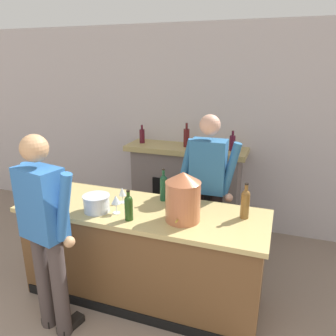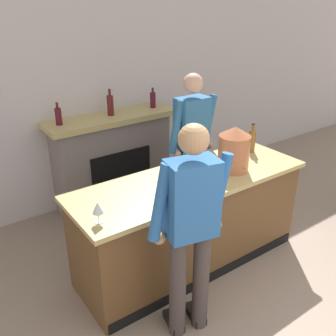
# 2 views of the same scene
# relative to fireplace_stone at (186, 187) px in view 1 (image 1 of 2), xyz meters

# --- Properties ---
(wall_back_panel) EXTENTS (12.00, 0.07, 2.75)m
(wall_back_panel) POSITION_rel_fireplace_stone_xyz_m (0.26, 0.26, 0.77)
(wall_back_panel) COLOR beige
(wall_back_panel) RESTS_ON ground_plane
(bar_counter) EXTENTS (2.34, 0.79, 0.95)m
(bar_counter) POSITION_rel_fireplace_stone_xyz_m (0.03, -1.56, -0.12)
(bar_counter) COLOR brown
(bar_counter) RESTS_ON ground_plane
(fireplace_stone) EXTENTS (1.62, 0.52, 1.50)m
(fireplace_stone) POSITION_rel_fireplace_stone_xyz_m (0.00, 0.00, 0.00)
(fireplace_stone) COLOR gray
(fireplace_stone) RESTS_ON ground_plane
(potted_plant_corner) EXTENTS (0.38, 0.41, 0.64)m
(potted_plant_corner) POSITION_rel_fireplace_stone_xyz_m (-2.36, -0.32, -0.35)
(potted_plant_corner) COLOR #90593D
(potted_plant_corner) RESTS_ON ground_plane
(person_customer) EXTENTS (0.65, 0.36, 1.76)m
(person_customer) POSITION_rel_fireplace_stone_xyz_m (-0.51, -2.22, 0.37)
(person_customer) COLOR #443937
(person_customer) RESTS_ON ground_plane
(person_bartender) EXTENTS (0.66, 0.31, 1.77)m
(person_bartender) POSITION_rel_fireplace_stone_xyz_m (0.51, -0.94, 0.38)
(person_bartender) COLOR black
(person_bartender) RESTS_ON ground_plane
(copper_dispenser) EXTENTS (0.30, 0.34, 0.44)m
(copper_dispenser) POSITION_rel_fireplace_stone_xyz_m (0.46, -1.65, 0.57)
(copper_dispenser) COLOR #B0633F
(copper_dispenser) RESTS_ON bar_counter
(ice_bucket_steel) EXTENTS (0.25, 0.25, 0.15)m
(ice_bucket_steel) POSITION_rel_fireplace_stone_xyz_m (-0.33, -1.74, 0.43)
(ice_bucket_steel) COLOR silver
(ice_bucket_steel) RESTS_ON bar_counter
(wine_bottle_cabernet_heavy) EXTENTS (0.07, 0.07, 0.27)m
(wine_bottle_cabernet_heavy) POSITION_rel_fireplace_stone_xyz_m (0.02, -1.79, 0.48)
(wine_bottle_cabernet_heavy) COLOR #203E13
(wine_bottle_cabernet_heavy) RESTS_ON bar_counter
(wine_bottle_burgundy_dark) EXTENTS (0.07, 0.07, 0.33)m
(wine_bottle_burgundy_dark) POSITION_rel_fireplace_stone_xyz_m (0.15, -1.30, 0.50)
(wine_bottle_burgundy_dark) COLOR #18472B
(wine_bottle_burgundy_dark) RESTS_ON bar_counter
(wine_bottle_chardonnay_pale) EXTENTS (0.08, 0.08, 0.32)m
(wine_bottle_chardonnay_pale) POSITION_rel_fireplace_stone_xyz_m (0.95, -1.42, 0.50)
(wine_bottle_chardonnay_pale) COLOR brown
(wine_bottle_chardonnay_pale) RESTS_ON bar_counter
(wine_glass_front_right) EXTENTS (0.09, 0.09, 0.17)m
(wine_glass_front_right) POSITION_rel_fireplace_stone_xyz_m (-1.01, -1.75, 0.47)
(wine_glass_front_right) COLOR silver
(wine_glass_front_right) RESTS_ON bar_counter
(wine_glass_back_row) EXTENTS (0.07, 0.07, 0.16)m
(wine_glass_back_row) POSITION_rel_fireplace_stone_xyz_m (-0.20, -1.48, 0.46)
(wine_glass_back_row) COLOR silver
(wine_glass_back_row) RESTS_ON bar_counter
(wine_glass_by_dispenser) EXTENTS (0.08, 0.08, 0.17)m
(wine_glass_by_dispenser) POSITION_rel_fireplace_stone_xyz_m (-0.14, -1.72, 0.48)
(wine_glass_by_dispenser) COLOR silver
(wine_glass_by_dispenser) RESTS_ON bar_counter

